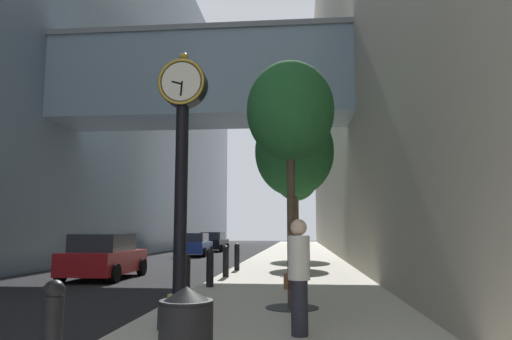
# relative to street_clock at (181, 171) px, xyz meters

# --- Properties ---
(ground_plane) EXTENTS (110.00, 110.00, 0.00)m
(ground_plane) POSITION_rel_street_clock_xyz_m (-0.94, 20.35, -2.73)
(ground_plane) COLOR black
(ground_plane) RESTS_ON ground
(sidewalk_right) EXTENTS (5.27, 80.00, 0.14)m
(sidewalk_right) POSITION_rel_street_clock_xyz_m (1.69, 23.35, -2.66)
(sidewalk_right) COLOR beige
(sidewalk_right) RESTS_ON ground
(building_block_left) EXTENTS (22.66, 80.00, 26.63)m
(building_block_left) POSITION_rel_street_clock_xyz_m (-13.43, 23.26, 10.54)
(building_block_left) COLOR slate
(building_block_left) RESTS_ON ground
(building_block_right) EXTENTS (9.00, 80.00, 32.25)m
(building_block_right) POSITION_rel_street_clock_xyz_m (8.83, 23.35, 13.39)
(building_block_right) COLOR #A89E89
(building_block_right) RESTS_ON ground
(street_clock) EXTENTS (0.84, 0.55, 4.72)m
(street_clock) POSITION_rel_street_clock_xyz_m (0.00, 0.00, 0.00)
(street_clock) COLOR black
(street_clock) RESTS_ON sidewalk_right
(bollard_nearest) EXTENTS (0.22, 0.22, 1.07)m
(bollard_nearest) POSITION_rel_street_clock_xyz_m (-0.55, -3.06, -2.03)
(bollard_nearest) COLOR black
(bollard_nearest) RESTS_ON sidewalk_right
(bollard_third) EXTENTS (0.22, 0.22, 1.07)m
(bollard_third) POSITION_rel_street_clock_xyz_m (-0.55, 2.75, -2.03)
(bollard_third) COLOR black
(bollard_third) RESTS_ON sidewalk_right
(bollard_fourth) EXTENTS (0.22, 0.22, 1.07)m
(bollard_fourth) POSITION_rel_street_clock_xyz_m (-0.55, 5.66, -2.03)
(bollard_fourth) COLOR black
(bollard_fourth) RESTS_ON sidewalk_right
(bollard_fifth) EXTENTS (0.22, 0.22, 1.07)m
(bollard_fifth) POSITION_rel_street_clock_xyz_m (-0.55, 8.57, -2.03)
(bollard_fifth) COLOR black
(bollard_fifth) RESTS_ON sidewalk_right
(bollard_sixth) EXTENTS (0.22, 0.22, 1.07)m
(bollard_sixth) POSITION_rel_street_clock_xyz_m (-0.55, 11.47, -2.03)
(bollard_sixth) COLOR black
(bollard_sixth) RESTS_ON sidewalk_right
(street_tree_near) EXTENTS (1.90, 1.90, 5.26)m
(street_tree_near) POSITION_rel_street_clock_xyz_m (1.84, 2.15, 1.53)
(street_tree_near) COLOR #333335
(street_tree_near) RESTS_ON sidewalk_right
(street_tree_mid_near) EXTENTS (2.83, 2.83, 6.04)m
(street_tree_mid_near) POSITION_rel_street_clock_xyz_m (1.84, 9.00, 1.81)
(street_tree_mid_near) COLOR #333335
(street_tree_mid_near) RESTS_ON sidewalk_right
(street_tree_mid_far) EXTENTS (2.27, 2.27, 5.67)m
(street_tree_mid_far) POSITION_rel_street_clock_xyz_m (1.84, 15.85, 1.75)
(street_tree_mid_far) COLOR #333335
(street_tree_mid_far) RESTS_ON sidewalk_right
(street_tree_far) EXTENTS (2.93, 2.93, 7.37)m
(street_tree_far) POSITION_rel_street_clock_xyz_m (1.84, 22.70, 3.06)
(street_tree_far) COLOR #333335
(street_tree_far) RESTS_ON sidewalk_right
(pedestrian_walking) EXTENTS (0.48, 0.52, 1.76)m
(pedestrian_walking) POSITION_rel_street_clock_xyz_m (2.00, -0.46, -1.66)
(pedestrian_walking) COLOR #23232D
(pedestrian_walking) RESTS_ON sidewalk_right
(car_red_near) EXTENTS (2.11, 4.05, 1.60)m
(car_red_near) POSITION_rel_street_clock_xyz_m (-5.06, 8.92, -1.95)
(car_red_near) COLOR #AD191E
(car_red_near) RESTS_ON ground
(car_blue_far) EXTENTS (2.21, 4.41, 1.56)m
(car_blue_far) POSITION_rel_street_clock_xyz_m (-5.25, 24.50, -1.97)
(car_blue_far) COLOR navy
(car_blue_far) RESTS_ON ground
(car_black_trailing) EXTENTS (2.16, 4.47, 1.61)m
(car_black_trailing) POSITION_rel_street_clock_xyz_m (-5.30, 32.02, -1.95)
(car_black_trailing) COLOR black
(car_black_trailing) RESTS_ON ground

